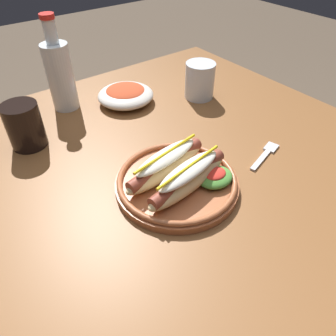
{
  "coord_description": "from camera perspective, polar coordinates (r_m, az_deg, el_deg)",
  "views": [
    {
      "loc": [
        -0.29,
        -0.44,
        1.2
      ],
      "look_at": [
        0.02,
        -0.03,
        0.77
      ],
      "focal_mm": 34.35,
      "sensor_mm": 36.0,
      "label": 1
    }
  ],
  "objects": [
    {
      "name": "ground_plane",
      "position": [
        1.31,
        -1.54,
        -26.05
      ],
      "size": [
        8.0,
        8.0,
        0.0
      ],
      "primitive_type": "plane",
      "color": "brown"
    },
    {
      "name": "dining_table",
      "position": [
        0.77,
        -2.38,
        -6.39
      ],
      "size": [
        1.16,
        1.05,
        0.74
      ],
      "color": "brown",
      "rests_on": "ground_plane"
    },
    {
      "name": "hot_dog_plate",
      "position": [
        0.65,
        1.88,
        -1.61
      ],
      "size": [
        0.25,
        0.25,
        0.08
      ],
      "color": "#9E5633",
      "rests_on": "dining_table"
    },
    {
      "name": "fork",
      "position": [
        0.78,
        16.93,
        2.39
      ],
      "size": [
        0.12,
        0.05,
        0.0
      ],
      "rotation": [
        0.0,
        0.0,
        0.28
      ],
      "color": "silver",
      "rests_on": "dining_table"
    },
    {
      "name": "soda_cup",
      "position": [
        0.82,
        -24.11,
        6.87
      ],
      "size": [
        0.08,
        0.08,
        0.11
      ],
      "primitive_type": "cylinder",
      "color": "black",
      "rests_on": "dining_table"
    },
    {
      "name": "water_cup",
      "position": [
        0.97,
        5.65,
        15.2
      ],
      "size": [
        0.09,
        0.09,
        0.1
      ],
      "primitive_type": "cylinder",
      "color": "silver",
      "rests_on": "dining_table"
    },
    {
      "name": "glass_bottle",
      "position": [
        0.94,
        -18.63,
        15.55
      ],
      "size": [
        0.07,
        0.07,
        0.25
      ],
      "color": "silver",
      "rests_on": "dining_table"
    },
    {
      "name": "side_bowl",
      "position": [
        0.96,
        -7.53,
        12.82
      ],
      "size": [
        0.16,
        0.16,
        0.05
      ],
      "color": "silver",
      "rests_on": "dining_table"
    }
  ]
}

